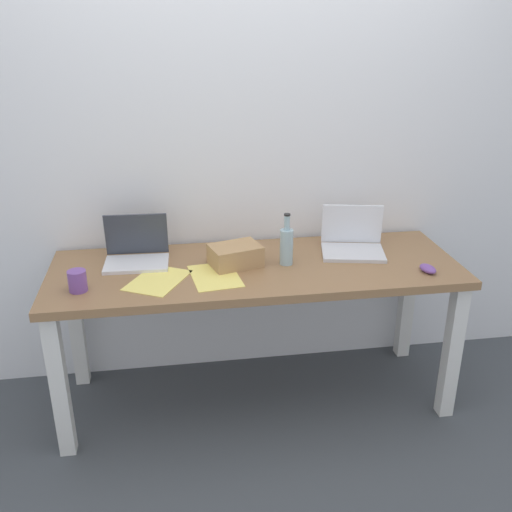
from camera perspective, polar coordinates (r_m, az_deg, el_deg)
The scene contains 11 objects.
ground_plane at distance 3.14m, azimuth 0.00°, elevation -13.67°, with size 8.00×8.00×0.00m, color #42474C.
back_wall at distance 2.98m, azimuth -1.21°, elevation 11.83°, with size 5.20×0.08×2.60m, color white.
desk at distance 2.80m, azimuth 0.00°, elevation -2.80°, with size 1.96×0.68×0.75m.
laptop_left at distance 2.83m, azimuth -11.75°, elevation 0.32°, with size 0.31×0.23×0.23m.
laptop_right at distance 2.95m, azimuth 9.55°, elevation 1.29°, with size 0.35×0.30×0.22m.
beer_bottle at distance 2.74m, azimuth 3.06°, elevation 1.05°, with size 0.06×0.06×0.25m.
computer_mouse at distance 2.80m, azimuth 16.66°, elevation -1.21°, with size 0.06×0.10×0.03m, color #724799.
cardboard_box at distance 2.75m, azimuth -2.07°, elevation 0.05°, with size 0.23×0.17×0.10m, color tan.
coffee_mug at distance 2.61m, azimuth -17.27°, elevation -2.37°, with size 0.08×0.08×0.10m, color #724799.
paper_yellow_folder at distance 2.65m, azimuth -4.08°, elevation -2.00°, with size 0.21×0.30×0.00m, color #F4E06B.
paper_sheet_front_left at distance 2.64m, azimuth -9.71°, elevation -2.38°, with size 0.21×0.30×0.00m, color #F4E06B.
Camera 1 is at (-0.39, -2.50, 1.86)m, focal length 40.37 mm.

